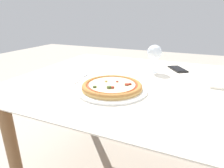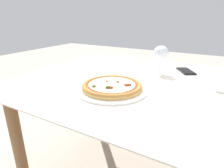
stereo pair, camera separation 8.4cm
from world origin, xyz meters
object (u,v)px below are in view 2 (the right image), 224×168
(fork, at_px, (86,77))
(wine_glass_far_left, at_px, (161,54))
(dining_table, at_px, (158,98))
(cell_phone, at_px, (186,71))
(pizza_plate, at_px, (112,87))

(fork, xyz_separation_m, wine_glass_far_left, (0.33, 0.28, 0.11))
(fork, height_order, wine_glass_far_left, wine_glass_far_left)
(dining_table, distance_m, fork, 0.41)
(fork, relative_size, cell_phone, 1.06)
(wine_glass_far_left, bearing_deg, pizza_plate, -105.92)
(pizza_plate, xyz_separation_m, wine_glass_far_left, (0.11, 0.38, 0.10))
(fork, height_order, cell_phone, cell_phone)
(dining_table, height_order, fork, fork)
(pizza_plate, height_order, cell_phone, pizza_plate)
(fork, bearing_deg, wine_glass_far_left, 40.35)
(dining_table, xyz_separation_m, fork, (-0.39, -0.08, 0.08))
(dining_table, xyz_separation_m, pizza_plate, (-0.17, -0.18, 0.09))
(wine_glass_far_left, relative_size, cell_phone, 1.01)
(dining_table, height_order, cell_phone, cell_phone)
(cell_phone, bearing_deg, wine_glass_far_left, -143.37)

